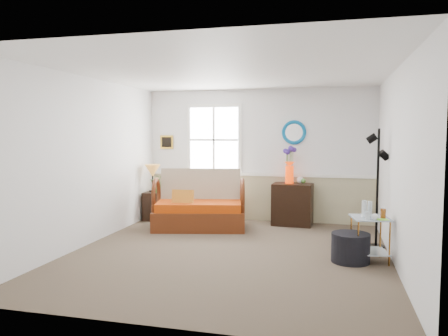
% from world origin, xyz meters
% --- Properties ---
extents(floor, '(4.50, 5.00, 0.01)m').
position_xyz_m(floor, '(0.00, 0.00, 0.00)').
color(floor, brown).
rests_on(floor, ground).
extents(ceiling, '(4.50, 5.00, 0.01)m').
position_xyz_m(ceiling, '(0.00, 0.00, 2.60)').
color(ceiling, white).
rests_on(ceiling, walls).
extents(walls, '(4.51, 5.01, 2.60)m').
position_xyz_m(walls, '(0.00, 0.00, 1.30)').
color(walls, white).
rests_on(walls, floor).
extents(wainscot, '(4.46, 0.02, 0.90)m').
position_xyz_m(wainscot, '(0.00, 2.48, 0.45)').
color(wainscot, tan).
rests_on(wainscot, walls).
extents(chair_rail, '(4.46, 0.04, 0.06)m').
position_xyz_m(chair_rail, '(0.00, 2.47, 0.92)').
color(chair_rail, white).
rests_on(chair_rail, walls).
extents(window, '(1.14, 0.06, 1.44)m').
position_xyz_m(window, '(-0.90, 2.47, 1.60)').
color(window, white).
rests_on(window, walls).
extents(picture, '(0.28, 0.03, 0.28)m').
position_xyz_m(picture, '(-1.92, 2.48, 1.55)').
color(picture, '#B38424').
rests_on(picture, walls).
extents(mirror, '(0.47, 0.07, 0.47)m').
position_xyz_m(mirror, '(0.70, 2.48, 1.75)').
color(mirror, '#00689E').
rests_on(mirror, walls).
extents(loveseat, '(1.80, 1.27, 1.07)m').
position_xyz_m(loveseat, '(-0.91, 1.48, 0.53)').
color(loveseat, '#61230C').
rests_on(loveseat, floor).
extents(throw_pillow, '(0.39, 0.13, 0.38)m').
position_xyz_m(throw_pillow, '(-1.15, 1.26, 0.54)').
color(throw_pillow, '#C85912').
rests_on(throw_pillow, loveseat).
extents(lamp_stand, '(0.32, 0.32, 0.56)m').
position_xyz_m(lamp_stand, '(-2.05, 1.97, 0.28)').
color(lamp_stand, black).
rests_on(lamp_stand, floor).
extents(table_lamp, '(0.34, 0.34, 0.56)m').
position_xyz_m(table_lamp, '(-2.02, 1.95, 0.84)').
color(table_lamp, '#C78131').
rests_on(table_lamp, lamp_stand).
extents(potted_plant, '(0.38, 0.40, 0.27)m').
position_xyz_m(potted_plant, '(-1.92, 2.01, 0.69)').
color(potted_plant, '#40732D').
rests_on(potted_plant, lamp_stand).
extents(cabinet, '(0.76, 0.52, 0.79)m').
position_xyz_m(cabinet, '(0.71, 2.19, 0.39)').
color(cabinet, black).
rests_on(cabinet, floor).
extents(flower_vase, '(0.23, 0.23, 0.68)m').
position_xyz_m(flower_vase, '(0.65, 2.24, 1.13)').
color(flower_vase, red).
rests_on(flower_vase, cabinet).
extents(side_table, '(0.56, 0.56, 0.61)m').
position_xyz_m(side_table, '(1.94, 0.08, 0.30)').
color(side_table, '#A16320').
rests_on(side_table, floor).
extents(tabletop_items, '(0.46, 0.46, 0.22)m').
position_xyz_m(tabletop_items, '(2.00, 0.04, 0.72)').
color(tabletop_items, silver).
rests_on(tabletop_items, side_table).
extents(floor_lamp, '(0.28, 0.28, 1.81)m').
position_xyz_m(floor_lamp, '(2.10, 0.86, 0.90)').
color(floor_lamp, black).
rests_on(floor_lamp, floor).
extents(ottoman, '(0.58, 0.58, 0.39)m').
position_xyz_m(ottoman, '(1.69, -0.02, 0.20)').
color(ottoman, black).
rests_on(ottoman, floor).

